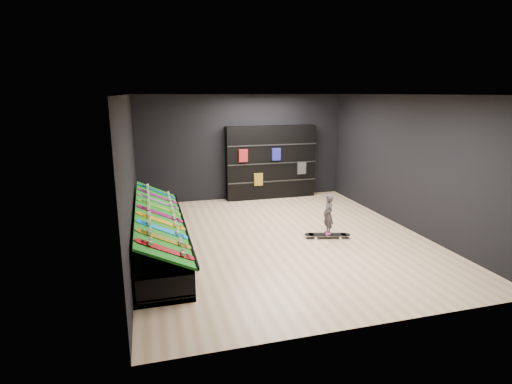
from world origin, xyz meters
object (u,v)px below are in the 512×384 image
object	(u,v)px
back_shelving	(271,162)
floor_skateboard	(327,236)
display_rack	(159,238)
child	(328,222)

from	to	relation	value
back_shelving	floor_skateboard	xyz separation A→B (m)	(0.15, -3.61, -1.02)
back_shelving	display_rack	bearing A→B (deg)	-135.35
back_shelving	floor_skateboard	distance (m)	3.75
display_rack	floor_skateboard	size ratio (longest dim) A/B	4.59
display_rack	back_shelving	distance (m)	4.79
back_shelving	floor_skateboard	bearing A→B (deg)	-87.69
floor_skateboard	back_shelving	bearing A→B (deg)	107.72
floor_skateboard	display_rack	bearing A→B (deg)	-169.28
display_rack	floor_skateboard	distance (m)	3.52
back_shelving	child	size ratio (longest dim) A/B	5.08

